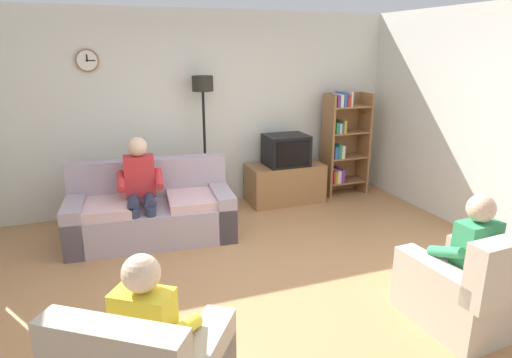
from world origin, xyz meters
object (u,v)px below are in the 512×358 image
bookshelf (342,142)px  floor_lamp (203,106)px  armchair_near_bookshelf (469,291)px  person_on_couch (140,185)px  tv (286,150)px  tv_stand (285,183)px  couch (151,212)px  person_in_right_armchair (465,251)px  person_in_left_armchair (153,327)px

bookshelf → floor_lamp: (-2.15, 0.03, 0.64)m
armchair_near_bookshelf → person_on_couch: 3.47m
tv → floor_lamp: (-1.17, 0.12, 0.66)m
armchair_near_bookshelf → tv_stand: bearing=93.4°
couch → person_in_right_armchair: bearing=-49.2°
bookshelf → person_on_couch: size_ratio=1.28×
couch → bookshelf: size_ratio=1.24×
bookshelf → person_in_left_armchair: (-3.33, -3.41, -0.21)m
tv → tv_stand: bearing=90.0°
person_on_couch → person_in_left_armchair: person_on_couch is taller
couch → person_in_right_armchair: size_ratio=1.76×
couch → person_in_left_armchair: size_ratio=1.76×
floor_lamp → person_on_couch: (-0.97, -0.84, -0.75)m
person_in_left_armchair → person_in_right_armchair: same height
couch → tv_stand: (2.02, 0.63, -0.03)m
armchair_near_bookshelf → person_on_couch: (-2.33, 2.54, 0.41)m
floor_lamp → person_in_right_armchair: 3.66m
tv_stand → bookshelf: bearing=4.2°
tv → person_in_right_armchair: (0.19, -3.17, -0.18)m
floor_lamp → person_in_right_armchair: floor_lamp is taller
armchair_near_bookshelf → person_in_left_armchair: bearing=-178.8°
tv → person_on_couch: person_on_couch is taller
couch → bookshelf: (3.00, 0.70, 0.50)m
couch → person_in_right_armchair: person_in_right_armchair is taller
armchair_near_bookshelf → tv: bearing=93.5°
couch → person_in_left_armchair: (-0.32, -2.71, 0.29)m
couch → person_on_couch: (-0.11, -0.11, 0.39)m
armchair_near_bookshelf → person_on_couch: size_ratio=0.75×
bookshelf → person_on_couch: bookshelf is taller
person_in_left_armchair → person_in_right_armchair: 2.54m
person_in_left_armchair → person_in_right_armchair: bearing=3.2°
couch → tv_stand: size_ratio=1.79×
tv → armchair_near_bookshelf: 3.30m
person_in_right_armchair → bookshelf: bearing=76.4°
tv_stand → armchair_near_bookshelf: bearing=-86.6°
tv_stand → floor_lamp: size_ratio=0.59×
tv_stand → tv: (0.00, -0.02, 0.50)m
person_in_right_armchair → person_in_left_armchair: bearing=-176.8°
floor_lamp → armchair_near_bookshelf: bearing=-68.0°
tv_stand → person_in_right_armchair: person_in_right_armchair is taller
person_on_couch → person_in_right_armchair: (2.32, -2.45, -0.09)m
couch → armchair_near_bookshelf: 3.46m
couch → person_in_right_armchair: (2.21, -2.56, 0.29)m
floor_lamp → tv: bearing=-6.0°
tv_stand → person_on_couch: (-2.13, -0.74, 0.42)m
floor_lamp → armchair_near_bookshelf: floor_lamp is taller
floor_lamp → bookshelf: bearing=-0.7°
person_on_couch → person_in_left_armchair: size_ratio=1.11×
bookshelf → armchair_near_bookshelf: bookshelf is taller
couch → tv: tv is taller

